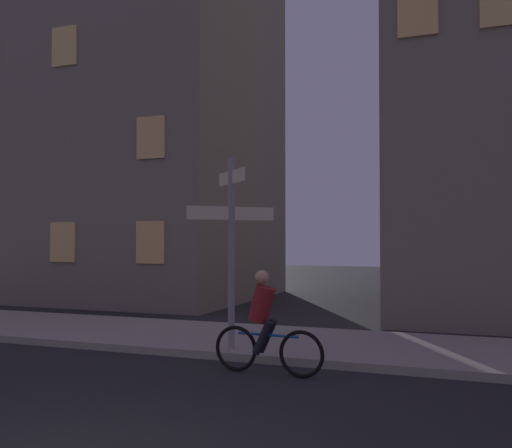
{
  "coord_description": "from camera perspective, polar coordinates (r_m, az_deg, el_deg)",
  "views": [
    {
      "loc": [
        3.35,
        -3.89,
        2.1
      ],
      "look_at": [
        -0.2,
        5.53,
        2.36
      ],
      "focal_mm": 40.25,
      "sensor_mm": 36.0,
      "label": 1
    }
  ],
  "objects": [
    {
      "name": "sidewalk_kerb",
      "position": [
        11.41,
        3.28,
        -11.72
      ],
      "size": [
        40.0,
        3.29,
        0.14
      ],
      "primitive_type": "cube",
      "color": "gray",
      "rests_on": "ground_plane"
    },
    {
      "name": "signpost",
      "position": [
        10.25,
        -2.46,
        -1.29
      ],
      "size": [
        1.2,
        1.2,
        3.41
      ],
      "color": "gray",
      "rests_on": "sidewalk_kerb"
    },
    {
      "name": "cyclist",
      "position": [
        9.03,
        0.88,
        -10.08
      ],
      "size": [
        1.82,
        0.35,
        1.61
      ],
      "color": "black",
      "rests_on": "ground_plane"
    },
    {
      "name": "building_left_block",
      "position": [
        22.45,
        -11.88,
        16.28
      ],
      "size": [
        9.08,
        7.85,
        17.87
      ],
      "color": "slate",
      "rests_on": "ground_plane"
    }
  ]
}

